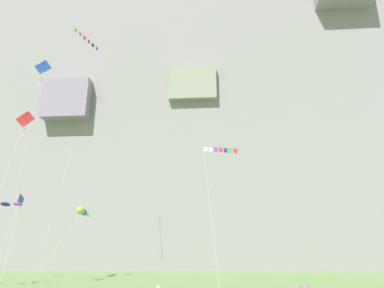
# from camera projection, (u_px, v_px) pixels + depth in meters

# --- Properties ---
(cliff_face) EXTENTS (180.00, 29.05, 82.75)m
(cliff_face) POSITION_uv_depth(u_px,v_px,m) (197.00, 78.00, 79.71)
(cliff_face) COLOR gray
(cliff_face) RESTS_ON ground
(kite_diamond_low_right) EXTENTS (1.62, 3.87, 25.11)m
(kite_diamond_low_right) POSITION_uv_depth(u_px,v_px,m) (42.00, 74.00, 40.97)
(kite_diamond_low_right) COLOR blue
(kite_diamond_low_right) RESTS_ON ground
(kite_diamond_near_cliff) EXTENTS (2.95, 5.73, 9.82)m
(kite_diamond_near_cliff) POSITION_uv_depth(u_px,v_px,m) (20.00, 203.00, 41.66)
(kite_diamond_near_cliff) COLOR navy
(kite_diamond_near_cliff) RESTS_ON ground
(kite_banner_low_center) EXTENTS (2.31, 5.67, 30.85)m
(kite_banner_low_center) POSITION_uv_depth(u_px,v_px,m) (84.00, 54.00, 46.22)
(kite_banner_low_center) COLOR black
(kite_banner_low_center) RESTS_ON ground
(kite_banner_far_right) EXTENTS (3.42, 4.89, 12.83)m
(kite_banner_far_right) POSITION_uv_depth(u_px,v_px,m) (220.00, 156.00, 33.52)
(kite_banner_far_right) COLOR black
(kite_banner_far_right) RESTS_ON ground
(kite_diamond_mid_center) EXTENTS (1.61, 5.64, 16.90)m
(kite_diamond_mid_center) POSITION_uv_depth(u_px,v_px,m) (24.00, 124.00, 34.96)
(kite_diamond_mid_center) COLOR red
(kite_diamond_mid_center) RESTS_ON ground
(kite_windsock_front_field) EXTENTS (3.65, 8.80, 8.38)m
(kite_windsock_front_field) POSITION_uv_depth(u_px,v_px,m) (83.00, 212.00, 43.39)
(kite_windsock_front_field) COLOR #8CCC33
(kite_windsock_front_field) RESTS_ON ground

